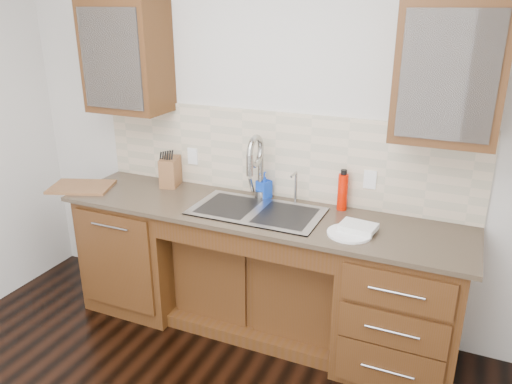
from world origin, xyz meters
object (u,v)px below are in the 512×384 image
at_px(soap_bottle, 264,185).
at_px(water_bottle, 343,192).
at_px(knife_block, 170,172).
at_px(cutting_board, 81,187).
at_px(plate, 350,233).

relative_size(soap_bottle, water_bottle, 0.78).
bearing_deg(soap_bottle, knife_block, -156.29).
relative_size(knife_block, cutting_board, 0.49).
bearing_deg(knife_block, water_bottle, -12.33).
xyz_separation_m(water_bottle, cutting_board, (-1.84, -0.37, -0.11)).
height_order(water_bottle, knife_block, water_bottle).
distance_m(water_bottle, knife_block, 1.28).
height_order(water_bottle, plate, water_bottle).
xyz_separation_m(soap_bottle, plate, (0.68, -0.34, -0.09)).
bearing_deg(water_bottle, cutting_board, -168.76).
height_order(soap_bottle, knife_block, knife_block).
relative_size(plate, cutting_board, 0.61).
bearing_deg(cutting_board, knife_block, 29.16).
distance_m(soap_bottle, water_bottle, 0.55).
height_order(plate, cutting_board, cutting_board).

